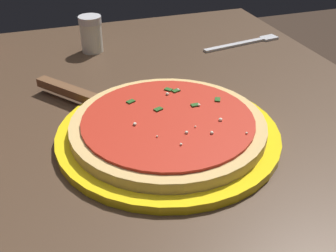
{
  "coord_description": "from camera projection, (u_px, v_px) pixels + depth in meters",
  "views": [
    {
      "loc": [
        0.53,
        -0.14,
        1.09
      ],
      "look_at": [
        0.05,
        0.02,
        0.78
      ],
      "focal_mm": 45.25,
      "sensor_mm": 36.0,
      "label": 1
    }
  ],
  "objects": [
    {
      "name": "restaurant_table",
      "position": [
        147.0,
        196.0,
        0.72
      ],
      "size": [
        0.97,
        0.82,
        0.76
      ],
      "color": "black",
      "rests_on": "ground_plane"
    },
    {
      "name": "pizza_server",
      "position": [
        86.0,
        98.0,
        0.67
      ],
      "size": [
        0.2,
        0.17,
        0.01
      ],
      "color": "silver",
      "rests_on": "serving_plate"
    },
    {
      "name": "pizza",
      "position": [
        168.0,
        125.0,
        0.59
      ],
      "size": [
        0.27,
        0.27,
        0.02
      ],
      "color": "#DBB26B",
      "rests_on": "serving_plate"
    },
    {
      "name": "serving_plate",
      "position": [
        168.0,
        134.0,
        0.6
      ],
      "size": [
        0.32,
        0.32,
        0.01
      ],
      "primitive_type": "cylinder",
      "color": "yellow",
      "rests_on": "restaurant_table"
    },
    {
      "name": "fork",
      "position": [
        246.0,
        43.0,
        0.92
      ],
      "size": [
        0.05,
        0.19,
        0.0
      ],
      "color": "silver",
      "rests_on": "restaurant_table"
    },
    {
      "name": "parmesan_shaker",
      "position": [
        91.0,
        34.0,
        0.86
      ],
      "size": [
        0.05,
        0.05,
        0.07
      ],
      "color": "silver",
      "rests_on": "restaurant_table"
    }
  ]
}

